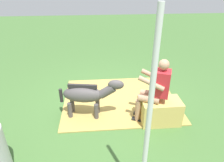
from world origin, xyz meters
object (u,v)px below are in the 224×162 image
at_px(pony_standing, 87,95).
at_px(soda_bottle, 177,106).
at_px(tent_pole_left, 148,126).
at_px(hay_bale, 160,111).
at_px(person_seated, 155,88).

relative_size(pony_standing, soda_bottle, 4.59).
bearing_deg(tent_pole_left, soda_bottle, -122.54).
xyz_separation_m(hay_bale, person_seated, (0.16, -0.04, 0.52)).
relative_size(hay_bale, person_seated, 0.57).
distance_m(soda_bottle, tent_pole_left, 2.55).
height_order(person_seated, tent_pole_left, tent_pole_left).
distance_m(hay_bale, tent_pole_left, 2.04).
bearing_deg(hay_bale, tent_pole_left, 65.22).
xyz_separation_m(hay_bale, soda_bottle, (-0.49, -0.33, -0.11)).
bearing_deg(soda_bottle, person_seated, 23.61).
xyz_separation_m(person_seated, tent_pole_left, (0.58, 1.64, 0.50)).
xyz_separation_m(hay_bale, tent_pole_left, (0.74, 1.60, 1.02)).
height_order(person_seated, pony_standing, person_seated).
relative_size(soda_bottle, tent_pole_left, 0.11).
relative_size(person_seated, tent_pole_left, 0.55).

